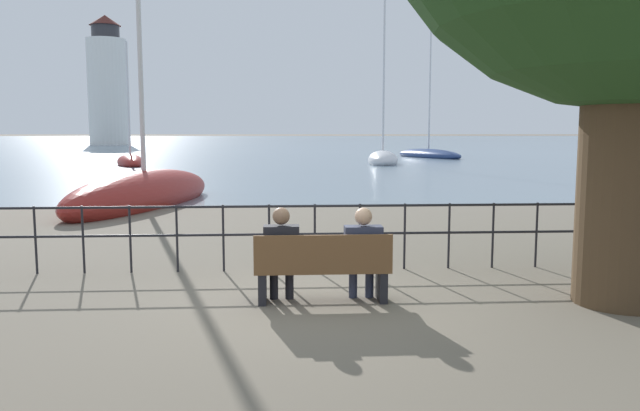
{
  "coord_description": "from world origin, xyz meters",
  "views": [
    {
      "loc": [
        -0.51,
        -7.83,
        2.18
      ],
      "look_at": [
        0.0,
        0.5,
        1.19
      ],
      "focal_mm": 35.0,
      "sensor_mm": 36.0,
      "label": 1
    }
  ],
  "objects_px": {
    "sailboat_3": "(145,194)",
    "park_bench": "(323,270)",
    "sailboat_1": "(130,161)",
    "seated_person_left": "(281,250)",
    "sailboat_2": "(429,154)",
    "seated_person_right": "(363,249)",
    "sailboat_0": "(383,159)",
    "harbor_lighthouse": "(107,85)"
  },
  "relations": [
    {
      "from": "sailboat_2",
      "to": "sailboat_3",
      "type": "height_order",
      "value": "sailboat_2"
    },
    {
      "from": "park_bench",
      "to": "seated_person_left",
      "type": "relative_size",
      "value": 1.42
    },
    {
      "from": "harbor_lighthouse",
      "to": "sailboat_0",
      "type": "bearing_deg",
      "value": -61.0
    },
    {
      "from": "sailboat_3",
      "to": "park_bench",
      "type": "bearing_deg",
      "value": -52.51
    },
    {
      "from": "park_bench",
      "to": "seated_person_right",
      "type": "height_order",
      "value": "seated_person_right"
    },
    {
      "from": "sailboat_1",
      "to": "sailboat_2",
      "type": "height_order",
      "value": "sailboat_2"
    },
    {
      "from": "sailboat_1",
      "to": "sailboat_3",
      "type": "distance_m",
      "value": 23.11
    },
    {
      "from": "seated_person_left",
      "to": "harbor_lighthouse",
      "type": "relative_size",
      "value": 0.06
    },
    {
      "from": "sailboat_2",
      "to": "harbor_lighthouse",
      "type": "relative_size",
      "value": 0.56
    },
    {
      "from": "seated_person_right",
      "to": "sailboat_3",
      "type": "relative_size",
      "value": 0.14
    },
    {
      "from": "sailboat_0",
      "to": "sailboat_2",
      "type": "distance_m",
      "value": 11.93
    },
    {
      "from": "park_bench",
      "to": "harbor_lighthouse",
      "type": "bearing_deg",
      "value": 106.48
    },
    {
      "from": "park_bench",
      "to": "sailboat_1",
      "type": "distance_m",
      "value": 34.88
    },
    {
      "from": "seated_person_right",
      "to": "sailboat_1",
      "type": "bearing_deg",
      "value": 108.03
    },
    {
      "from": "sailboat_0",
      "to": "harbor_lighthouse",
      "type": "relative_size",
      "value": 0.58
    },
    {
      "from": "park_bench",
      "to": "sailboat_1",
      "type": "relative_size",
      "value": 0.21
    },
    {
      "from": "seated_person_left",
      "to": "sailboat_0",
      "type": "bearing_deg",
      "value": 78.61
    },
    {
      "from": "seated_person_left",
      "to": "sailboat_0",
      "type": "xyz_separation_m",
      "value": [
        6.84,
        33.95,
        -0.32
      ]
    },
    {
      "from": "park_bench",
      "to": "sailboat_2",
      "type": "height_order",
      "value": "sailboat_2"
    },
    {
      "from": "sailboat_2",
      "to": "seated_person_right",
      "type": "bearing_deg",
      "value": -124.14
    },
    {
      "from": "seated_person_right",
      "to": "sailboat_1",
      "type": "height_order",
      "value": "sailboat_1"
    },
    {
      "from": "sailboat_1",
      "to": "seated_person_left",
      "type": "bearing_deg",
      "value": -92.09
    },
    {
      "from": "seated_person_left",
      "to": "sailboat_1",
      "type": "height_order",
      "value": "sailboat_1"
    },
    {
      "from": "sailboat_1",
      "to": "sailboat_3",
      "type": "height_order",
      "value": "sailboat_3"
    },
    {
      "from": "park_bench",
      "to": "harbor_lighthouse",
      "type": "height_order",
      "value": "harbor_lighthouse"
    },
    {
      "from": "park_bench",
      "to": "sailboat_0",
      "type": "bearing_deg",
      "value": 79.48
    },
    {
      "from": "seated_person_left",
      "to": "sailboat_3",
      "type": "height_order",
      "value": "sailboat_3"
    },
    {
      "from": "seated_person_right",
      "to": "sailboat_2",
      "type": "xyz_separation_m",
      "value": [
        11.42,
        44.48,
        -0.41
      ]
    },
    {
      "from": "sailboat_2",
      "to": "seated_person_left",
      "type": "bearing_deg",
      "value": -125.4
    },
    {
      "from": "harbor_lighthouse",
      "to": "sailboat_3",
      "type": "bearing_deg",
      "value": -74.35
    },
    {
      "from": "seated_person_right",
      "to": "sailboat_3",
      "type": "distance_m",
      "value": 12.01
    },
    {
      "from": "sailboat_2",
      "to": "sailboat_3",
      "type": "bearing_deg",
      "value": -135.93
    },
    {
      "from": "sailboat_3",
      "to": "harbor_lighthouse",
      "type": "relative_size",
      "value": 0.41
    },
    {
      "from": "park_bench",
      "to": "sailboat_3",
      "type": "distance_m",
      "value": 11.86
    },
    {
      "from": "park_bench",
      "to": "sailboat_3",
      "type": "relative_size",
      "value": 0.2
    },
    {
      "from": "park_bench",
      "to": "seated_person_right",
      "type": "relative_size",
      "value": 1.43
    },
    {
      "from": "sailboat_1",
      "to": "seated_person_right",
      "type": "bearing_deg",
      "value": -90.44
    },
    {
      "from": "harbor_lighthouse",
      "to": "park_bench",
      "type": "bearing_deg",
      "value": -73.52
    },
    {
      "from": "sailboat_1",
      "to": "sailboat_3",
      "type": "bearing_deg",
      "value": -94.16
    },
    {
      "from": "park_bench",
      "to": "sailboat_2",
      "type": "xyz_separation_m",
      "value": [
        11.94,
        44.55,
        -0.16
      ]
    },
    {
      "from": "sailboat_0",
      "to": "sailboat_2",
      "type": "xyz_separation_m",
      "value": [
        5.62,
        10.52,
        -0.09
      ]
    },
    {
      "from": "sailboat_2",
      "to": "harbor_lighthouse",
      "type": "height_order",
      "value": "harbor_lighthouse"
    }
  ]
}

